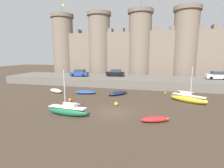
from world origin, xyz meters
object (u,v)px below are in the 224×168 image
sailboat_midflat_right (68,110)px  car_quay_west (115,73)px  rowboat_foreground_right (155,119)px  rowboat_foreground_left (118,93)px  car_quay_east (79,73)px  rowboat_near_channel_right (86,92)px  rowboat_near_channel_left (56,91)px  sailboat_midflat_centre (188,98)px  car_quay_centre_west (217,75)px  mooring_buoy_near_shore (70,100)px  mooring_buoy_off_centre (165,93)px  mooring_buoy_near_channel (116,104)px

sailboat_midflat_right → car_quay_west: (0.13, 22.42, 1.89)m
rowboat_foreground_right → rowboat_foreground_left: size_ratio=0.78×
car_quay_east → sailboat_midflat_right: bearing=-68.6°
rowboat_near_channel_right → rowboat_foreground_right: size_ratio=1.19×
rowboat_near_channel_right → sailboat_midflat_right: bearing=-77.8°
rowboat_near_channel_right → car_quay_west: 12.39m
rowboat_near_channel_left → rowboat_foreground_right: bearing=-29.5°
sailboat_midflat_centre → car_quay_west: size_ratio=1.20×
car_quay_east → car_quay_centre_west: bearing=5.0°
car_quay_west → sailboat_midflat_right: bearing=-90.3°
rowboat_foreground_left → sailboat_midflat_centre: 10.85m
rowboat_near_channel_right → mooring_buoy_near_shore: (-0.24, -5.19, -0.09)m
rowboat_foreground_right → rowboat_foreground_left: bearing=120.1°
rowboat_foreground_right → mooring_buoy_off_centre: 13.27m
rowboat_near_channel_left → mooring_buoy_near_channel: size_ratio=6.83×
rowboat_foreground_right → rowboat_near_channel_right: bearing=139.6°
rowboat_foreground_right → mooring_buoy_near_shore: (-11.96, 4.80, -0.07)m
car_quay_centre_west → rowboat_near_channel_right: bearing=-152.6°
rowboat_foreground_right → car_quay_west: (-9.32, 21.95, 2.17)m
mooring_buoy_off_centre → car_quay_west: size_ratio=0.10×
mooring_buoy_off_centre → car_quay_west: car_quay_west is taller
rowboat_near_channel_left → car_quay_east: (0.06, 9.82, 2.15)m
rowboat_near_channel_right → sailboat_midflat_centre: bearing=-4.8°
sailboat_midflat_right → mooring_buoy_off_centre: (10.99, 13.64, -0.39)m
rowboat_near_channel_right → sailboat_midflat_right: size_ratio=0.74×
rowboat_near_channel_left → car_quay_west: size_ratio=0.84×
sailboat_midflat_right → sailboat_midflat_centre: sailboat_midflat_right is taller
rowboat_foreground_right → car_quay_centre_west: (11.85, 22.22, 2.17)m
rowboat_near_channel_left → mooring_buoy_off_centre: rowboat_near_channel_left is taller
car_quay_west → mooring_buoy_near_channel: bearing=-76.3°
sailboat_midflat_centre → mooring_buoy_near_shore: 16.83m
sailboat_midflat_right → rowboat_near_channel_left: sailboat_midflat_right is taller
rowboat_foreground_left → mooring_buoy_near_shore: size_ratio=8.09×
car_quay_east → car_quay_west: size_ratio=1.00×
rowboat_foreground_right → mooring_buoy_near_shore: 12.89m
rowboat_near_channel_right → mooring_buoy_near_channel: bearing=-39.6°
rowboat_foreground_left → rowboat_near_channel_left: size_ratio=1.13×
rowboat_near_channel_right → car_quay_west: (2.40, 11.97, 2.15)m
sailboat_midflat_right → mooring_buoy_near_shore: size_ratio=10.26×
rowboat_foreground_left → mooring_buoy_off_centre: bearing=17.6°
rowboat_near_channel_right → car_quay_west: size_ratio=0.89×
rowboat_foreground_right → sailboat_midflat_centre: sailboat_midflat_centre is taller
rowboat_near_channel_right → car_quay_east: size_ratio=0.89×
sailboat_midflat_centre → rowboat_foreground_left: bearing=168.8°
sailboat_midflat_right → car_quay_centre_west: 31.17m
sailboat_midflat_right → car_quay_centre_west: (21.30, 22.68, 1.89)m
car_quay_centre_west → rowboat_foreground_left: bearing=-147.5°
rowboat_near_channel_left → car_quay_east: bearing=89.7°
sailboat_midflat_centre → car_quay_east: (-21.75, 11.05, 1.87)m
sailboat_midflat_right → car_quay_centre_west: bearing=46.8°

